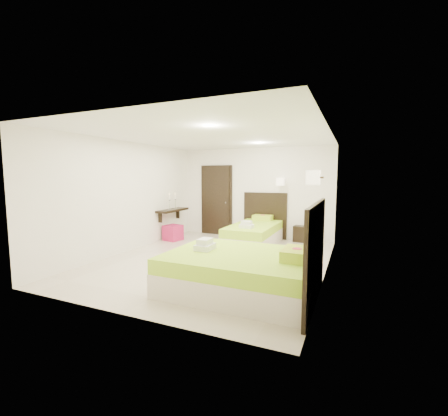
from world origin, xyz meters
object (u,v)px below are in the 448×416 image
at_px(bed_double, 245,270).
at_px(ottoman, 173,233).
at_px(bed_single, 255,233).
at_px(nightstand, 304,234).

height_order(bed_double, ottoman, bed_double).
xyz_separation_m(bed_single, ottoman, (-2.27, -0.40, -0.10)).
bearing_deg(ottoman, nightstand, 21.00).
height_order(bed_double, nightstand, bed_double).
relative_size(bed_double, nightstand, 4.57).
relative_size(nightstand, ottoman, 1.16).
xyz_separation_m(bed_double, nightstand, (0.28, 4.03, -0.11)).
bearing_deg(bed_single, ottoman, -170.08).
xyz_separation_m(bed_double, ottoman, (-3.12, 2.73, -0.12)).
distance_m(bed_double, nightstand, 4.05).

